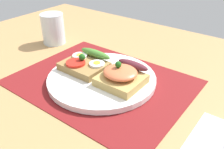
{
  "coord_description": "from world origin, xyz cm",
  "views": [
    {
      "loc": [
        31.63,
        -37.83,
        30.94
      ],
      "look_at": [
        3.0,
        0.0,
        3.12
      ],
      "focal_mm": 39.48,
      "sensor_mm": 36.0,
      "label": 1
    }
  ],
  "objects_px": {
    "sandwich_salmon": "(121,76)",
    "drinking_glass": "(53,29)",
    "plate": "(102,79)",
    "sandwich_egg_tomato": "(85,64)"
  },
  "relations": [
    {
      "from": "sandwich_salmon",
      "to": "sandwich_egg_tomato",
      "type": "bearing_deg",
      "value": 178.48
    },
    {
      "from": "drinking_glass",
      "to": "sandwich_egg_tomato",
      "type": "bearing_deg",
      "value": -22.38
    },
    {
      "from": "plate",
      "to": "sandwich_salmon",
      "type": "xyz_separation_m",
      "value": [
        0.05,
        0.0,
        0.03
      ]
    },
    {
      "from": "sandwich_egg_tomato",
      "to": "drinking_glass",
      "type": "relative_size",
      "value": 1.13
    },
    {
      "from": "sandwich_egg_tomato",
      "to": "sandwich_salmon",
      "type": "xyz_separation_m",
      "value": [
        0.11,
        -0.0,
        0.01
      ]
    },
    {
      "from": "sandwich_salmon",
      "to": "drinking_glass",
      "type": "xyz_separation_m",
      "value": [
        -0.32,
        0.09,
        0.01
      ]
    },
    {
      "from": "plate",
      "to": "sandwich_egg_tomato",
      "type": "relative_size",
      "value": 2.41
    },
    {
      "from": "plate",
      "to": "drinking_glass",
      "type": "relative_size",
      "value": 2.71
    },
    {
      "from": "plate",
      "to": "drinking_glass",
      "type": "xyz_separation_m",
      "value": [
        -0.27,
        0.09,
        0.04
      ]
    },
    {
      "from": "plate",
      "to": "drinking_glass",
      "type": "distance_m",
      "value": 0.29
    }
  ]
}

